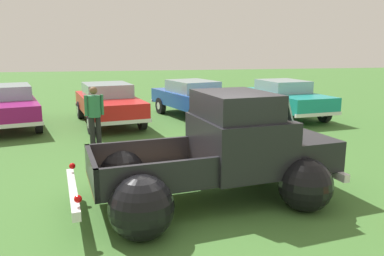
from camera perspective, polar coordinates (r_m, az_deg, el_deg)
The scene contains 8 objects.
ground_plane at distance 6.95m, azimuth 1.96°, elevation -10.74°, with size 80.00×80.00×0.00m, color #3D6B2D.
vintage_pickup_truck at distance 6.84m, azimuth 5.04°, elevation -4.41°, with size 4.83×3.25×1.96m.
show_car_0 at distance 14.43m, azimuth -25.92°, elevation 3.18°, with size 2.93×4.83×1.43m.
show_car_1 at distance 13.94m, azimuth -12.42°, elevation 3.84°, with size 2.65×4.82×1.43m.
show_car_2 at distance 14.80m, azimuth 0.33°, elevation 4.57°, with size 2.99×4.95×1.43m.
show_car_3 at distance 15.38m, azimuth 13.62°, elevation 4.51°, with size 2.34×4.55×1.43m.
spectator_0 at distance 10.89m, azimuth -14.38°, elevation 2.32°, with size 0.54×0.42×1.64m.
lane_cone_0 at distance 8.76m, azimuth -9.66°, elevation -3.92°, with size 0.36×0.36×0.63m.
Camera 1 is at (-1.55, -6.22, 2.67)m, focal length 35.67 mm.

